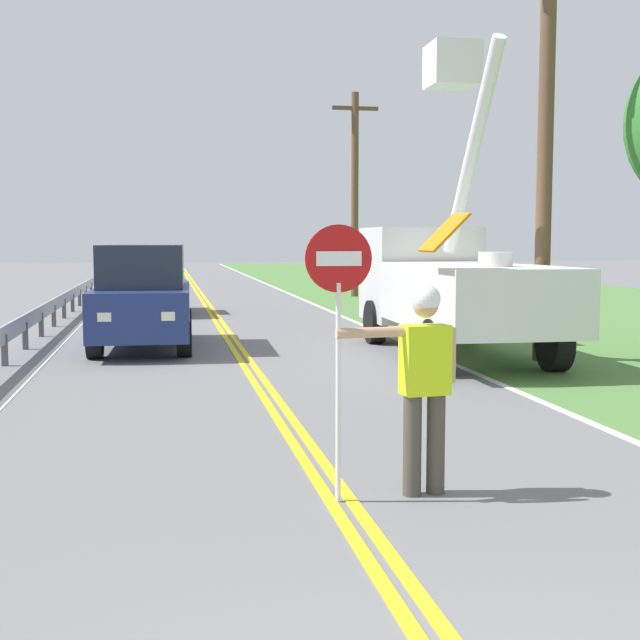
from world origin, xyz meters
TOP-DOWN VIEW (x-y plane):
  - grass_verge_right at (11.60, 20.00)m, footprint 16.00×110.00m
  - centerline_yellow_left at (-0.09, 20.00)m, footprint 0.11×110.00m
  - centerline_yellow_right at (0.09, 20.00)m, footprint 0.11×110.00m
  - edge_line_right at (3.60, 20.00)m, footprint 0.12×110.00m
  - edge_line_left at (-3.60, 20.00)m, footprint 0.12×110.00m
  - flagger_worker at (0.74, 4.57)m, footprint 1.08×0.28m
  - stop_sign_paddle at (-0.02, 4.49)m, footprint 0.56×0.04m
  - utility_bucket_truck at (3.98, 13.37)m, footprint 2.73×6.83m
  - oncoming_suv_nearest at (-1.85, 15.19)m, footprint 2.03×4.66m
  - oncoming_sedan_second at (-1.78, 23.52)m, footprint 2.02×4.16m
  - utility_pole_near at (5.33, 12.09)m, footprint 1.80×0.28m
  - utility_pole_mid at (5.87, 29.91)m, footprint 1.80×0.28m
  - guardrail_left_shoulder at (-4.20, 16.57)m, footprint 0.10×32.00m

SIDE VIEW (x-z plane):
  - grass_verge_right at x=11.60m, z-range 0.00..0.01m
  - centerline_yellow_left at x=-0.09m, z-range 0.00..0.01m
  - centerline_yellow_right at x=0.09m, z-range 0.00..0.01m
  - edge_line_right at x=3.60m, z-range 0.00..0.01m
  - edge_line_left at x=-3.60m, z-range 0.00..0.01m
  - guardrail_left_shoulder at x=-4.20m, z-range 0.16..0.87m
  - oncoming_sedan_second at x=-1.78m, z-range -0.02..1.68m
  - flagger_worker at x=0.74m, z-range 0.13..1.96m
  - oncoming_suv_nearest at x=-1.85m, z-range 0.01..2.11m
  - utility_bucket_truck at x=3.98m, z-range -1.51..4.37m
  - stop_sign_paddle at x=-0.02m, z-range 0.54..2.87m
  - utility_pole_near at x=5.33m, z-range 0.18..7.93m
  - utility_pole_mid at x=5.87m, z-range 0.18..7.98m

